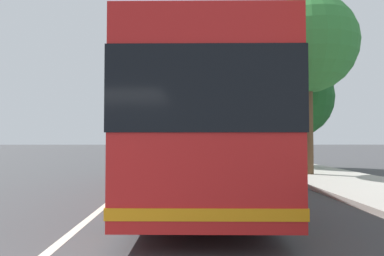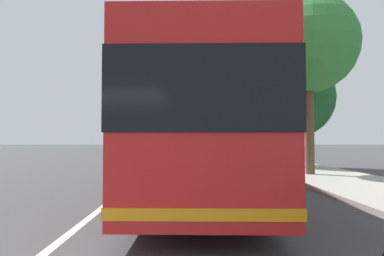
{
  "view_description": "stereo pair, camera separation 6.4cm",
  "coord_description": "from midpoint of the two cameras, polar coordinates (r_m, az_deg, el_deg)",
  "views": [
    {
      "loc": [
        -1.03,
        -1.88,
        1.54
      ],
      "look_at": [
        8.36,
        -2.05,
        1.87
      ],
      "focal_mm": 31.88,
      "sensor_mm": 36.0,
      "label": 1
    },
    {
      "loc": [
        -1.04,
        -1.94,
        1.54
      ],
      "look_at": [
        8.36,
        -2.05,
        1.87
      ],
      "focal_mm": 31.88,
      "sensor_mm": 36.0,
      "label": 2
    }
  ],
  "objects": [
    {
      "name": "coach_bus",
      "position": [
        9.61,
        1.27,
        -0.02
      ],
      "size": [
        10.74,
        2.91,
        3.32
      ],
      "rotation": [
        0.0,
        0.0,
        -0.03
      ],
      "color": "red",
      "rests_on": "ground"
    },
    {
      "name": "sidewalk_curb",
      "position": [
        12.48,
        26.12,
        -8.56
      ],
      "size": [
        110.0,
        3.6,
        0.14
      ],
      "primitive_type": "cube",
      "color": "#B2ADA3",
      "rests_on": "ground"
    },
    {
      "name": "roadside_tree_far_block",
      "position": [
        19.37,
        16.52,
        4.76
      ],
      "size": [
        4.24,
        4.24,
        5.93
      ],
      "color": "brown",
      "rests_on": "ground"
    },
    {
      "name": "car_ahead_same_lane",
      "position": [
        22.49,
        -10.52,
        -4.13
      ],
      "size": [
        4.23,
        2.07,
        1.42
      ],
      "rotation": [
        0.0,
        0.0,
        3.19
      ],
      "color": "silver",
      "rests_on": "ground"
    },
    {
      "name": "roadside_tree_mid_block",
      "position": [
        15.35,
        18.66,
        13.02
      ],
      "size": [
        4.03,
        4.03,
        7.53
      ],
      "color": "brown",
      "rests_on": "ground"
    },
    {
      "name": "car_far_distant",
      "position": [
        40.2,
        0.19,
        -3.21
      ],
      "size": [
        4.44,
        2.04,
        1.48
      ],
      "rotation": [
        0.0,
        0.0,
        -0.05
      ],
      "color": "red",
      "rests_on": "ground"
    },
    {
      "name": "car_side_street",
      "position": [
        57.86,
        -5.86,
        -2.84
      ],
      "size": [
        4.43,
        1.93,
        1.48
      ],
      "rotation": [
        0.0,
        0.0,
        3.1
      ],
      "color": "gold",
      "rests_on": "ground"
    },
    {
      "name": "car_behind_bus",
      "position": [
        51.41,
        -5.9,
        -2.93
      ],
      "size": [
        4.33,
        2.04,
        1.47
      ],
      "rotation": [
        0.0,
        0.0,
        3.17
      ],
      "color": "black",
      "rests_on": "ground"
    },
    {
      "name": "lane_divider_line",
      "position": [
        11.3,
        -10.93,
        -9.77
      ],
      "size": [
        110.0,
        0.16,
        0.01
      ],
      "primitive_type": "cube",
      "color": "silver",
      "rests_on": "ground"
    }
  ]
}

